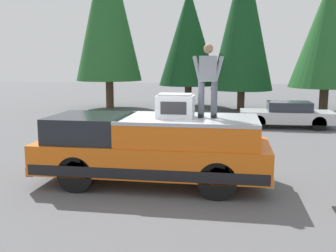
{
  "coord_description": "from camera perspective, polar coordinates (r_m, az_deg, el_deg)",
  "views": [
    {
      "loc": [
        -9.14,
        -1.65,
        2.94
      ],
      "look_at": [
        0.45,
        -0.11,
        1.35
      ],
      "focal_mm": 42.2,
      "sensor_mm": 36.0,
      "label": 1
    }
  ],
  "objects": [
    {
      "name": "conifer_center_left",
      "position": [
        24.43,
        10.81,
        14.84
      ],
      "size": [
        3.69,
        3.69,
        9.51
      ],
      "color": "#4C3826",
      "rests_on": "ground"
    },
    {
      "name": "ground_plane",
      "position": [
        9.74,
        -1.06,
        -8.27
      ],
      "size": [
        90.0,
        90.0,
        0.0
      ],
      "primitive_type": "plane",
      "color": "#565659"
    },
    {
      "name": "pickup_truck",
      "position": [
        9.5,
        -2.23,
        -3.28
      ],
      "size": [
        2.01,
        5.54,
        1.65
      ],
      "color": "orange",
      "rests_on": "ground"
    },
    {
      "name": "conifer_left",
      "position": [
        24.38,
        22.09,
        12.35
      ],
      "size": [
        4.1,
        4.1,
        7.6
      ],
      "color": "#4C3826",
      "rests_on": "ground"
    },
    {
      "name": "parked_car_silver",
      "position": [
        18.59,
        16.81,
        1.6
      ],
      "size": [
        1.64,
        4.1,
        1.16
      ],
      "color": "silver",
      "rests_on": "ground"
    },
    {
      "name": "compressor_unit",
      "position": [
        9.14,
        1.07,
        2.93
      ],
      "size": [
        0.65,
        0.84,
        0.56
      ],
      "color": "silver",
      "rests_on": "pickup_truck"
    },
    {
      "name": "conifer_right",
      "position": [
        25.53,
        -8.7,
        16.7
      ],
      "size": [
        4.07,
        4.07,
        10.82
      ],
      "color": "#4C3826",
      "rests_on": "ground"
    },
    {
      "name": "person_on_truck_bed",
      "position": [
        9.19,
        5.79,
        6.83
      ],
      "size": [
        0.29,
        0.72,
        1.69
      ],
      "color": "#4C515B",
      "rests_on": "pickup_truck"
    },
    {
      "name": "conifer_center_right",
      "position": [
        26.27,
        3.0,
        12.73
      ],
      "size": [
        3.85,
        3.85,
        7.67
      ],
      "color": "#4C3826",
      "rests_on": "ground"
    }
  ]
}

